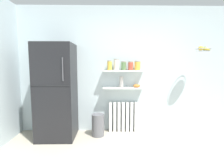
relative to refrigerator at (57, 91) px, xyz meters
name	(u,v)px	position (x,y,z in m)	size (l,w,h in m)	color
back_wall	(125,70)	(1.35, 0.39, 0.40)	(7.04, 0.10, 2.60)	silver
refrigerator	(57,91)	(0.00, 0.00, 0.00)	(0.69, 0.72, 1.81)	black
radiator	(123,117)	(1.30, 0.26, -0.59)	(0.60, 0.12, 0.63)	white
wall_shelf_lower	(123,88)	(1.30, 0.23, 0.03)	(0.85, 0.22, 0.03)	white
wall_shelf_upper	(124,71)	(1.30, 0.23, 0.38)	(0.85, 0.22, 0.03)	white
storage_jar_0	(110,65)	(1.02, 0.23, 0.49)	(0.09, 0.09, 0.20)	yellow
storage_jar_1	(117,65)	(1.16, 0.23, 0.51)	(0.11, 0.11, 0.23)	silver
storage_jar_2	(124,66)	(1.30, 0.23, 0.49)	(0.10, 0.10, 0.18)	#5B7F4C
storage_jar_3	(131,66)	(1.45, 0.23, 0.48)	(0.10, 0.10, 0.18)	#C64C38
storage_jar_4	(138,66)	(1.59, 0.23, 0.49)	(0.12, 0.12, 0.19)	yellow
vase	(121,82)	(1.26, 0.23, 0.16)	(0.08, 0.08, 0.23)	#B2ADA8
shelf_bowl	(137,86)	(1.58, 0.23, 0.08)	(0.14, 0.14, 0.06)	orange
trash_bin	(98,125)	(0.79, 0.03, -0.68)	(0.24, 0.24, 0.44)	slate
hanging_fruit_basket	(203,49)	(2.78, -0.03, 0.80)	(0.28, 0.28, 0.10)	#B2B2B7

